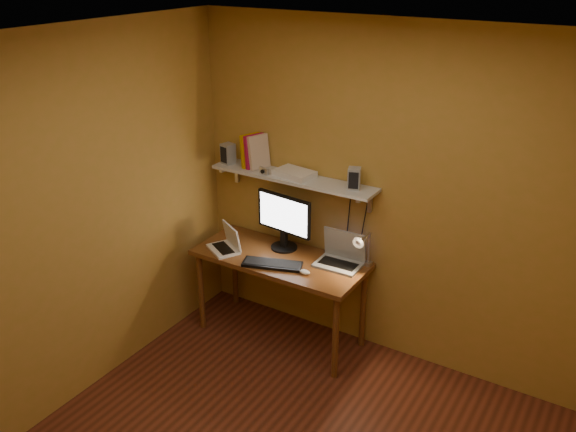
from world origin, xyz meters
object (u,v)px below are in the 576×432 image
Objects in this scene: laptop at (341,255)px; keyboard at (272,264)px; mouse at (305,272)px; shelf_camera at (264,171)px; wall_shelf at (293,178)px; speaker_left at (228,154)px; desk_lamp at (363,247)px; monitor at (284,219)px; router at (295,174)px; desk at (280,266)px; netbook at (227,243)px; speaker_right at (354,178)px.

keyboard is (-0.44, -0.31, -0.06)m from laptop.
shelf_camera is at bearing 158.38° from mouse.
mouse is at bearing -46.84° from wall_shelf.
wall_shelf is 8.29× the size of speaker_left.
mouse is at bearing -143.13° from desk_lamp.
monitor is 1.70× the size of router.
keyboard is 0.28m from mouse.
mouse reaches higher than desk.
monitor is at bearing 178.08° from desk_lamp.
laptop is 0.94m from netbook.
mouse is at bearing -119.61° from laptop.
router is at bearing 37.78° from monitor.
mouse is 0.23× the size of desk_lamp.
desk_lamp is at bearing -48.38° from speaker_right.
desk is 0.76m from router.
netbook is at bearing -167.53° from desk_lamp.
speaker_right is 0.51m from router.
router reaches higher than monitor.
laptop reaches higher than mouse.
desk_lamp is at bearing 10.81° from desk.
mouse is 0.77m from router.
monitor is 0.40m from router.
router is (-0.51, -0.01, -0.06)m from speaker_right.
speaker_right is at bearing 15.16° from speaker_left.
wall_shelf is 0.75m from mouse.
keyboard reaches higher than desk.
wall_shelf is at bearing 45.54° from monitor.
desk is 15.10× the size of shelf_camera.
monitor is 5.91× the size of mouse.
shelf_camera is (0.22, 0.23, 0.59)m from netbook.
laptop is 0.24m from desk_lamp.
mouse is (-0.16, -0.29, -0.05)m from laptop.
shelf_camera reaches higher than keyboard.
desk_lamp is at bearing 11.79° from speaker_left.
netbook is at bearing -165.05° from desk.
monitor is at bearing 145.64° from mouse.
desk_lamp is (0.63, 0.28, 0.20)m from keyboard.
keyboard is at bearing -13.32° from speaker_left.
laptop is 0.64m from speaker_right.
shelf_camera is (-0.53, 0.25, 0.64)m from mouse.
router is (-0.29, 0.33, 0.63)m from mouse.
shelf_camera is (0.40, -0.07, -0.06)m from speaker_left.
router reaches higher than desk_lamp.
router is (0.02, 0.19, 0.74)m from desk.
desk is 3.95× the size of laptop.
monitor is 3.05× the size of speaker_left.
speaker_left is (-0.61, 0.18, 0.79)m from desk.
netbook is 1.13m from desk_lamp.
wall_shelf is at bearing 160.71° from speaker_right.
netbook is at bearing -138.20° from monitor.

